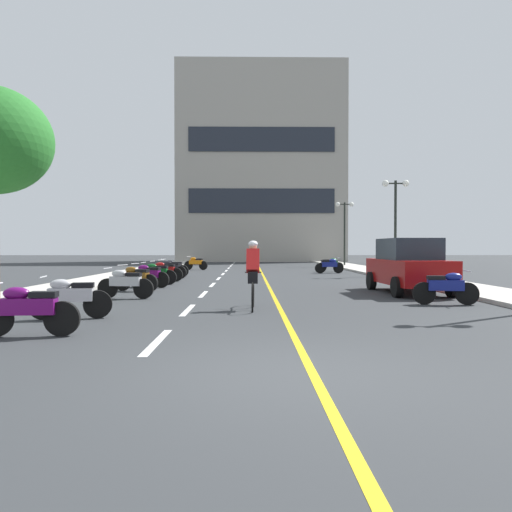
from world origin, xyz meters
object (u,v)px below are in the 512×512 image
Objects in this scene: street_lamp_far at (345,219)px; motorcycle_3 at (125,283)px; motorcycle_7 at (164,271)px; street_lamp_mid at (395,205)px; motorcycle_0 at (28,309)px; motorcycle_11 at (331,264)px; parked_car_near at (408,266)px; motorcycle_4 at (136,278)px; motorcycle_10 at (329,265)px; motorcycle_1 at (70,297)px; cyclist_rider at (253,273)px; motorcycle_5 at (148,275)px; motorcycle_6 at (156,273)px; motorcycle_9 at (173,267)px; motorcycle_8 at (171,269)px; motorcycle_2 at (446,287)px; motorcycle_12 at (196,263)px.

street_lamp_far is 2.95× the size of motorcycle_3.
motorcycle_7 is at bearing 91.03° from motorcycle_3.
street_lamp_mid is at bearing 19.84° from motorcycle_7.
motorcycle_0 is 23.69m from motorcycle_11.
parked_car_near is 2.50× the size of motorcycle_3.
motorcycle_4 is at bearing 95.85° from motorcycle_3.
parked_car_near is 12.46m from motorcycle_10.
cyclist_rider is (3.90, 1.61, 0.41)m from motorcycle_1.
motorcycle_5 is at bearing 90.32° from motorcycle_1.
street_lamp_far is 1.18× the size of parked_car_near.
motorcycle_6 is at bearing 91.36° from motorcycle_3.
motorcycle_9 is 0.99× the size of motorcycle_10.
motorcycle_4 is 1.00× the size of motorcycle_8.
motorcycle_9 is at bearing 90.71° from motorcycle_1.
motorcycle_4 is 16.07m from motorcycle_11.
motorcycle_2 is (-2.39, -25.97, -3.32)m from street_lamp_far.
street_lamp_mid is 14.01m from motorcycle_2.
motorcycle_1 is at bearing -89.92° from motorcycle_7.
motorcycle_2 is at bearing -91.37° from parked_car_near.
motorcycle_2 and motorcycle_11 have the same top height.
motorcycle_7 and motorcycle_9 have the same top height.
motorcycle_1 and motorcycle_7 have the same top height.
motorcycle_0 is at bearing -111.91° from motorcycle_11.
motorcycle_0 is 1.02× the size of motorcycle_5.
motorcycle_7 is (-9.03, 9.13, 0.00)m from motorcycle_2.
street_lamp_mid reaches higher than motorcycle_10.
motorcycle_6 is at bearing 87.76° from motorcycle_4.
motorcycle_7 is 1.00× the size of motorcycle_11.
motorcycle_1 and motorcycle_11 have the same top height.
motorcycle_8 is 0.97× the size of motorcycle_9.
motorcycle_9 is (-11.86, -0.55, -3.33)m from street_lamp_mid.
motorcycle_10 is at bearing 44.87° from motorcycle_6.
motorcycle_5 is 0.99× the size of motorcycle_7.
motorcycle_0 is 21.96m from motorcycle_10.
motorcycle_5 is 1.02× the size of motorcycle_8.
motorcycle_3 is at bearing -119.04° from motorcycle_11.
motorcycle_9 is 0.95× the size of cyclist_rider.
motorcycle_12 is at bearing 89.68° from motorcycle_0.
motorcycle_4 and motorcycle_6 have the same top height.
street_lamp_mid is at bearing -31.62° from motorcycle_12.
motorcycle_12 is at bearing 89.03° from motorcycle_7.
motorcycle_11 is 18.98m from cyclist_rider.
motorcycle_8 is at bearing -169.84° from street_lamp_mid.
motorcycle_2 is at bearing -51.08° from motorcycle_8.
street_lamp_far reaches higher than motorcycle_5.
motorcycle_8 is at bearing 90.34° from motorcycle_0.
motorcycle_7 is (-0.05, 13.63, 0.00)m from motorcycle_0.
street_lamp_far is 2.95× the size of motorcycle_2.
motorcycle_4 is 0.96× the size of motorcycle_10.
motorcycle_0 is 17.30m from motorcycle_9.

